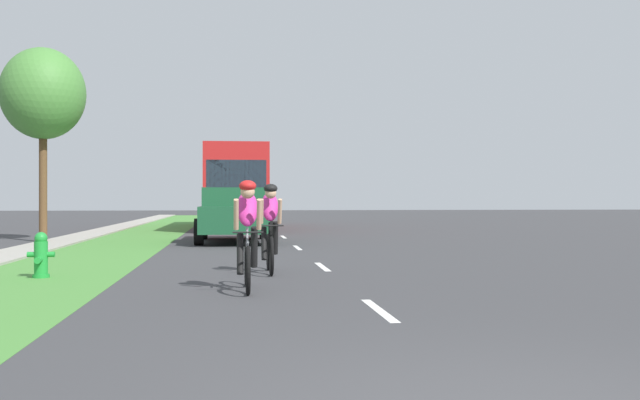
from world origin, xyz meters
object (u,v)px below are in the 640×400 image
at_px(cyclist_trailing, 270,227).
at_px(street_tree_near, 43,94).
at_px(pickup_dark_green, 234,215).
at_px(fire_hydrant_green, 41,256).
at_px(bus_red, 236,184).
at_px(cyclist_lead, 247,234).

height_order(cyclist_trailing, street_tree_near, street_tree_near).
relative_size(cyclist_trailing, street_tree_near, 0.29).
bearing_deg(pickup_dark_green, fire_hydrant_green, -108.05).
bearing_deg(cyclist_trailing, bus_red, 91.48).
distance_m(pickup_dark_green, street_tree_near, 6.88).
height_order(pickup_dark_green, street_tree_near, street_tree_near).
relative_size(pickup_dark_green, bus_red, 0.44).
xyz_separation_m(cyclist_trailing, bus_red, (-0.53, 20.55, 1.17)).
distance_m(pickup_dark_green, bus_red, 11.12).
xyz_separation_m(cyclist_lead, bus_red, (-0.09, 23.04, 1.17)).
xyz_separation_m(cyclist_lead, cyclist_trailing, (0.45, 2.48, 0.00)).
distance_m(cyclist_lead, bus_red, 23.07).
relative_size(fire_hydrant_green, cyclist_lead, 0.44).
xyz_separation_m(cyclist_lead, pickup_dark_green, (-0.19, 11.97, 0.02)).
height_order(cyclist_lead, bus_red, bus_red).
distance_m(cyclist_lead, cyclist_trailing, 2.52).
bearing_deg(pickup_dark_green, cyclist_lead, -89.11).
distance_m(cyclist_trailing, street_tree_near, 12.61).
xyz_separation_m(cyclist_trailing, street_tree_near, (-6.40, 10.23, 3.68)).
bearing_deg(cyclist_lead, cyclist_trailing, 79.81).
height_order(fire_hydrant_green, bus_red, bus_red).
xyz_separation_m(fire_hydrant_green, pickup_dark_green, (3.20, 9.82, 0.46)).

